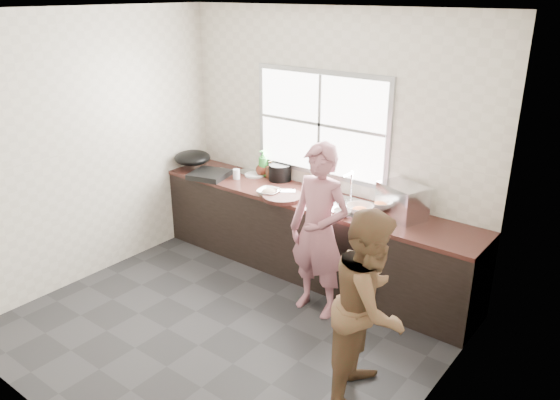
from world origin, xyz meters
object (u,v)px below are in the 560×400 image
Objects in this scene: plate_food at (255,175)px; glass_jar at (236,174)px; dish_rack at (402,201)px; pot_lid_left at (217,171)px; bowl_mince at (269,192)px; wok at (192,158)px; pot_lid_right at (250,172)px; bowl_held at (342,212)px; woman at (319,237)px; person_side at (370,305)px; black_pot at (280,172)px; bottle_brown_short at (262,168)px; bottle_green at (263,163)px; cutting_board at (283,197)px; bottle_brown_tall at (271,170)px; burner at (209,175)px; bowl_crabs at (360,210)px.

plate_food is 0.23m from glass_jar.
dish_rack is 2.31m from pot_lid_left.
wok is at bearing 174.72° from bowl_mince.
glass_jar is 0.44× the size of pot_lid_right.
bowl_held reaches higher than pot_lid_right.
woman is 1.03× the size of person_side.
woman reaches higher than person_side.
black_pot is 1.54m from dish_rack.
bottle_brown_short is at bearing 149.57° from woman.
dish_rack is (2.58, 0.19, 0.02)m from wok.
bottle_green reaches higher than pot_lid_left.
cutting_board is at bearing 153.60° from woman.
bottle_brown_tall is at bearing 0.00° from pot_lid_right.
plate_food is 0.54× the size of dish_rack.
pot_lid_right is (-0.20, 0.00, -0.14)m from bottle_green.
bottle_brown_short is at bearing 180.00° from black_pot.
dish_rack is at bearing 4.31° from wok.
black_pot is at bearing 114.21° from bowl_mince.
bottle_brown_short is at bearing -164.15° from dish_rack.
person_side is at bearing -52.19° from dish_rack.
burner is at bearing 54.08° from person_side.
person_side is 1.42m from bowl_crabs.
bottle_brown_short is 0.21m from pot_lid_right.
bowl_held is (0.89, 0.00, 0.00)m from bowl_mince.
glass_jar is at bearing -10.36° from pot_lid_left.
cutting_board is at bearing -28.62° from plate_food.
cutting_board is at bearing -12.23° from glass_jar.
wok is (-0.36, 0.09, 0.11)m from burner.
bottle_brown_tall is 0.46× the size of burner.
bowl_crabs is at bearing 19.26° from person_side.
bowl_held is (0.71, 0.00, 0.01)m from cutting_board.
bowl_held is 1.45m from plate_food.
bowl_mince is 0.55m from bottle_brown_tall.
bowl_held is 0.96× the size of pot_lid_left.
burner is (-0.37, -0.35, 0.02)m from plate_food.
bottle_brown_short is (0.07, 0.06, 0.08)m from plate_food.
pot_lid_right is (0.60, 0.33, -0.13)m from wok.
bowl_held is at bearing 85.65° from woman.
burner is at bearing -120.30° from pot_lid_right.
bowl_mince is 0.59× the size of burner.
bowl_mince is at bearing -34.42° from pot_lid_right.
bottle_green is (-0.24, 0.00, 0.06)m from black_pot.
woman reaches higher than bottle_green.
wok is at bearing 175.39° from cutting_board.
bottle_brown_tall is at bearing 139.03° from cutting_board.
person_side is at bearing -31.82° from plate_food.
dish_rack is (1.34, 0.31, 0.13)m from bowl_mince.
wok is (-2.10, 0.46, 0.24)m from woman.
woman is 5.05× the size of bottle_green.
bottle_brown_tall is 0.70m from burner.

